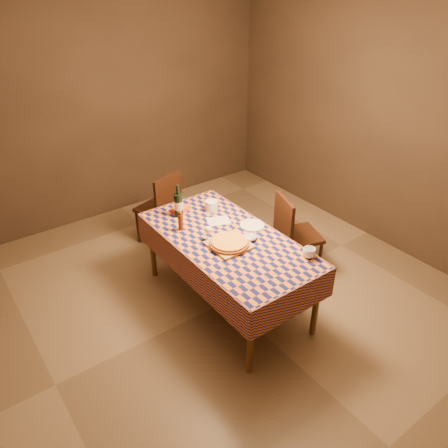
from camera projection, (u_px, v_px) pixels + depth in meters
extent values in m
plane|color=brown|center=(227.00, 301.00, 4.48)|extent=(5.00, 5.00, 0.00)
plane|color=white|center=(228.00, 9.00, 3.10)|extent=(5.00, 5.00, 0.00)
cube|color=#34271D|center=(110.00, 114.00, 5.52)|extent=(4.50, 0.10, 2.70)
cube|color=#34271D|center=(387.00, 132.00, 4.93)|extent=(0.10, 5.00, 2.70)
cylinder|color=brown|center=(251.00, 339.00, 3.52)|extent=(0.06, 0.06, 0.75)
cylinder|color=brown|center=(316.00, 302.00, 3.90)|extent=(0.06, 0.06, 0.75)
cylinder|color=brown|center=(152.00, 247.00, 4.67)|extent=(0.06, 0.06, 0.75)
cylinder|color=brown|center=(211.00, 225.00, 5.05)|extent=(0.06, 0.06, 0.75)
cube|color=brown|center=(227.00, 241.00, 4.10)|extent=(0.90, 1.80, 0.03)
cube|color=brown|center=(227.00, 239.00, 4.09)|extent=(0.92, 1.82, 0.02)
cube|color=brown|center=(295.00, 303.00, 3.53)|extent=(0.94, 0.01, 0.30)
cube|color=brown|center=(177.00, 214.00, 4.79)|extent=(0.94, 0.01, 0.30)
cube|color=brown|center=(186.00, 269.00, 3.92)|extent=(0.01, 1.84, 0.30)
cube|color=brown|center=(264.00, 236.00, 4.40)|extent=(0.01, 1.84, 0.30)
cube|color=#A6874E|center=(229.00, 245.00, 3.97)|extent=(0.35, 0.35, 0.02)
cylinder|color=brown|center=(229.00, 243.00, 3.95)|extent=(0.45, 0.45, 0.02)
cylinder|color=orange|center=(229.00, 241.00, 3.95)|extent=(0.41, 0.41, 0.02)
cylinder|color=#522313|center=(181.00, 222.00, 4.17)|extent=(0.06, 0.06, 0.17)
sphere|color=#522313|center=(180.00, 213.00, 4.12)|extent=(0.04, 0.04, 0.04)
imported|color=#5F4350|center=(231.00, 237.00, 4.06)|extent=(0.16, 0.16, 0.04)
cylinder|color=white|center=(208.00, 239.00, 4.07)|extent=(0.07, 0.07, 0.00)
cylinder|color=white|center=(208.00, 236.00, 4.05)|extent=(0.01, 0.01, 0.06)
sphere|color=white|center=(208.00, 230.00, 4.02)|extent=(0.07, 0.07, 0.07)
ellipsoid|color=#440818|center=(208.00, 230.00, 4.02)|extent=(0.04, 0.04, 0.03)
cylinder|color=black|center=(179.00, 205.00, 4.38)|extent=(0.09, 0.09, 0.25)
cylinder|color=black|center=(178.00, 190.00, 4.29)|extent=(0.03, 0.03, 0.10)
cylinder|color=beige|center=(179.00, 205.00, 4.38)|extent=(0.10, 0.10, 0.09)
cylinder|color=silver|center=(212.00, 206.00, 4.52)|extent=(0.16, 0.16, 0.11)
cube|color=#D44F1B|center=(181.00, 209.00, 4.52)|extent=(0.21, 0.18, 0.04)
cylinder|color=silver|center=(252.00, 225.00, 4.27)|extent=(0.28, 0.28, 0.01)
imported|color=white|center=(309.00, 253.00, 3.80)|extent=(0.14, 0.14, 0.09)
cube|color=silver|center=(219.00, 221.00, 4.36)|extent=(0.27, 0.23, 0.00)
ellipsoid|color=#9FA6CC|center=(249.00, 237.00, 4.05)|extent=(0.21, 0.18, 0.05)
cube|color=black|center=(157.00, 209.00, 5.24)|extent=(0.52, 0.52, 0.04)
cube|color=black|center=(168.00, 195.00, 5.01)|extent=(0.41, 0.16, 0.46)
cylinder|color=black|center=(158.00, 215.00, 5.58)|extent=(0.04, 0.04, 0.43)
cylinder|color=black|center=(138.00, 227.00, 5.33)|extent=(0.04, 0.04, 0.43)
cylinder|color=black|center=(180.00, 224.00, 5.40)|extent=(0.04, 0.04, 0.43)
cylinder|color=black|center=(159.00, 236.00, 5.15)|extent=(0.04, 0.04, 0.43)
cube|color=black|center=(299.00, 236.00, 4.72)|extent=(0.53, 0.53, 0.04)
cube|color=black|center=(284.00, 218.00, 4.54)|extent=(0.17, 0.41, 0.46)
cylinder|color=black|center=(320.00, 260.00, 4.74)|extent=(0.04, 0.04, 0.43)
cylinder|color=black|center=(305.00, 242.00, 5.04)|extent=(0.04, 0.04, 0.43)
cylinder|color=black|center=(289.00, 265.00, 4.65)|extent=(0.04, 0.04, 0.43)
cylinder|color=black|center=(276.00, 248.00, 4.94)|extent=(0.04, 0.04, 0.43)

